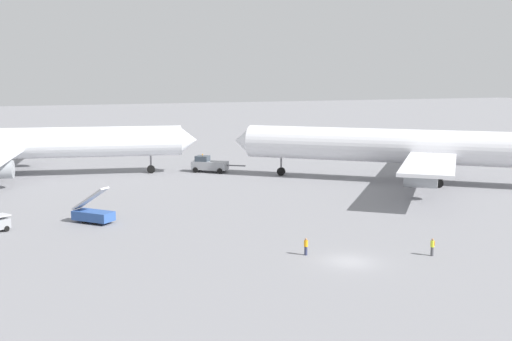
{
  "coord_description": "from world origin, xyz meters",
  "views": [
    {
      "loc": [
        -27.19,
        -45.14,
        16.0
      ],
      "look_at": [
        2.25,
        27.01,
        4.0
      ],
      "focal_mm": 43.75,
      "sensor_mm": 36.0,
      "label": 1
    }
  ],
  "objects_px": {
    "airliner_being_pushed": "(420,147)",
    "ground_crew_ramp_agent_by_cones": "(432,247)",
    "ground_crew_marshaller_foreground": "(306,246)",
    "gse_stair_truck_yellow": "(93,214)",
    "airliner_at_gate_left": "(17,144)",
    "pushback_tug": "(209,164)"
  },
  "relations": [
    {
      "from": "airliner_being_pushed",
      "to": "ground_crew_ramp_agent_by_cones",
      "type": "relative_size",
      "value": 29.89
    },
    {
      "from": "ground_crew_ramp_agent_by_cones",
      "to": "airliner_being_pushed",
      "type": "bearing_deg",
      "value": 55.05
    },
    {
      "from": "airliner_being_pushed",
      "to": "ground_crew_marshaller_foreground",
      "type": "height_order",
      "value": "airliner_being_pushed"
    },
    {
      "from": "airliner_being_pushed",
      "to": "gse_stair_truck_yellow",
      "type": "bearing_deg",
      "value": -170.94
    },
    {
      "from": "gse_stair_truck_yellow",
      "to": "ground_crew_ramp_agent_by_cones",
      "type": "height_order",
      "value": "gse_stair_truck_yellow"
    },
    {
      "from": "airliner_at_gate_left",
      "to": "pushback_tug",
      "type": "bearing_deg",
      "value": -12.53
    },
    {
      "from": "airliner_at_gate_left",
      "to": "airliner_being_pushed",
      "type": "distance_m",
      "value": 62.05
    },
    {
      "from": "ground_crew_ramp_agent_by_cones",
      "to": "gse_stair_truck_yellow",
      "type": "bearing_deg",
      "value": 137.31
    },
    {
      "from": "ground_crew_marshaller_foreground",
      "to": "pushback_tug",
      "type": "bearing_deg",
      "value": 82.1
    },
    {
      "from": "airliner_at_gate_left",
      "to": "ground_crew_ramp_agent_by_cones",
      "type": "height_order",
      "value": "airliner_at_gate_left"
    },
    {
      "from": "airliner_being_pushed",
      "to": "ground_crew_ramp_agent_by_cones",
      "type": "xyz_separation_m",
      "value": [
        -22.38,
        -32.02,
        -4.49
      ]
    },
    {
      "from": "airliner_at_gate_left",
      "to": "gse_stair_truck_yellow",
      "type": "xyz_separation_m",
      "value": [
        6.59,
        -35.97,
        -4.22
      ]
    },
    {
      "from": "gse_stair_truck_yellow",
      "to": "ground_crew_marshaller_foreground",
      "type": "xyz_separation_m",
      "value": [
        15.94,
        -19.83,
        -0.22
      ]
    },
    {
      "from": "pushback_tug",
      "to": "gse_stair_truck_yellow",
      "type": "relative_size",
      "value": 1.72
    },
    {
      "from": "airliner_being_pushed",
      "to": "ground_crew_marshaller_foreground",
      "type": "distance_m",
      "value": 43.06
    },
    {
      "from": "airliner_at_gate_left",
      "to": "ground_crew_ramp_agent_by_cones",
      "type": "bearing_deg",
      "value": -61.36
    },
    {
      "from": "pushback_tug",
      "to": "ground_crew_ramp_agent_by_cones",
      "type": "bearing_deg",
      "value": -86.24
    },
    {
      "from": "pushback_tug",
      "to": "gse_stair_truck_yellow",
      "type": "xyz_separation_m",
      "value": [
        -22.77,
        -29.44,
        -0.24
      ]
    },
    {
      "from": "airliner_at_gate_left",
      "to": "pushback_tug",
      "type": "height_order",
      "value": "airliner_at_gate_left"
    },
    {
      "from": "airliner_at_gate_left",
      "to": "gse_stair_truck_yellow",
      "type": "bearing_deg",
      "value": -79.62
    },
    {
      "from": "pushback_tug",
      "to": "airliner_at_gate_left",
      "type": "bearing_deg",
      "value": 167.47
    },
    {
      "from": "gse_stair_truck_yellow",
      "to": "ground_crew_ramp_agent_by_cones",
      "type": "xyz_separation_m",
      "value": [
        26.3,
        -24.26,
        -0.2
      ]
    }
  ]
}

